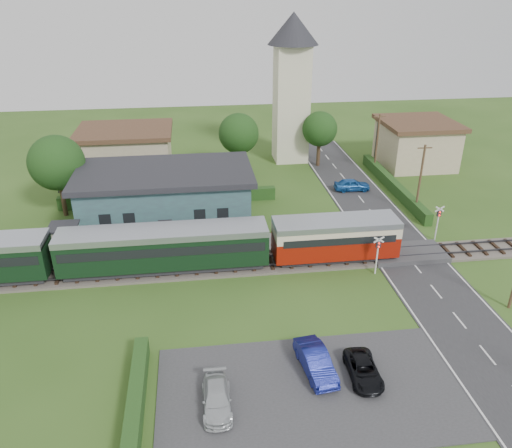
{
  "coord_description": "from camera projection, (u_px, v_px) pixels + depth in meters",
  "views": [
    {
      "loc": [
        -7.2,
        -32.43,
        20.71
      ],
      "look_at": [
        -2.47,
        4.0,
        2.76
      ],
      "focal_mm": 35.0,
      "sensor_mm": 36.0,
      "label": 1
    }
  ],
  "objects": [
    {
      "name": "ground",
      "position": [
        294.0,
        276.0,
        38.82
      ],
      "size": [
        120.0,
        120.0,
        0.0
      ],
      "primitive_type": "plane",
      "color": "#2D4C19"
    },
    {
      "name": "railway_track",
      "position": [
        289.0,
        262.0,
        40.55
      ],
      "size": [
        76.0,
        3.2,
        0.49
      ],
      "color": "#4C443D",
      "rests_on": "ground"
    },
    {
      "name": "road",
      "position": [
        416.0,
        268.0,
        39.96
      ],
      "size": [
        6.0,
        70.0,
        0.05
      ],
      "primitive_type": "cube",
      "color": "#28282B",
      "rests_on": "ground"
    },
    {
      "name": "car_park",
      "position": [
        310.0,
        391.0,
        27.94
      ],
      "size": [
        17.0,
        9.0,
        0.08
      ],
      "primitive_type": "cube",
      "color": "#333335",
      "rests_on": "ground"
    },
    {
      "name": "crossing_deck",
      "position": [
        407.0,
        253.0,
        41.66
      ],
      "size": [
        6.2,
        3.4,
        0.45
      ],
      "primitive_type": "cube",
      "color": "#333335",
      "rests_on": "ground"
    },
    {
      "name": "platform",
      "position": [
        166.0,
        250.0,
        42.2
      ],
      "size": [
        30.0,
        3.0,
        0.45
      ],
      "primitive_type": "cube",
      "color": "gray",
      "rests_on": "ground"
    },
    {
      "name": "equipment_hut",
      "position": [
        65.0,
        240.0,
        40.61
      ],
      "size": [
        2.3,
        2.3,
        2.55
      ],
      "color": "beige",
      "rests_on": "platform"
    },
    {
      "name": "station_building",
      "position": [
        166.0,
        196.0,
        46.28
      ],
      "size": [
        16.0,
        9.0,
        5.3
      ],
      "color": "#38696A",
      "rests_on": "ground"
    },
    {
      "name": "train",
      "position": [
        122.0,
        250.0,
        38.13
      ],
      "size": [
        43.2,
        2.9,
        3.4
      ],
      "color": "#232328",
      "rests_on": "ground"
    },
    {
      "name": "church_tower",
      "position": [
        292.0,
        78.0,
        59.86
      ],
      "size": [
        6.0,
        6.0,
        17.6
      ],
      "color": "beige",
      "rests_on": "ground"
    },
    {
      "name": "house_west",
      "position": [
        126.0,
        152.0,
        58.14
      ],
      "size": [
        10.8,
        8.8,
        5.5
      ],
      "color": "tan",
      "rests_on": "ground"
    },
    {
      "name": "house_east",
      "position": [
        416.0,
        143.0,
        61.29
      ],
      "size": [
        8.8,
        8.8,
        5.5
      ],
      "color": "tan",
      "rests_on": "ground"
    },
    {
      "name": "hedge_carpark",
      "position": [
        136.0,
        400.0,
        26.59
      ],
      "size": [
        0.8,
        9.0,
        1.2
      ],
      "primitive_type": "cube",
      "color": "#193814",
      "rests_on": "ground"
    },
    {
      "name": "hedge_roadside",
      "position": [
        393.0,
        185.0,
        54.45
      ],
      "size": [
        0.8,
        18.0,
        1.2
      ],
      "primitive_type": "cube",
      "color": "#193814",
      "rests_on": "ground"
    },
    {
      "name": "hedge_station",
      "position": [
        169.0,
        198.0,
        51.19
      ],
      "size": [
        22.0,
        0.8,
        1.3
      ],
      "primitive_type": "cube",
      "color": "#193814",
      "rests_on": "ground"
    },
    {
      "name": "tree_a",
      "position": [
        57.0,
        163.0,
        46.62
      ],
      "size": [
        5.2,
        5.2,
        8.0
      ],
      "color": "#332316",
      "rests_on": "ground"
    },
    {
      "name": "tree_b",
      "position": [
        239.0,
        134.0,
        56.88
      ],
      "size": [
        4.6,
        4.6,
        7.34
      ],
      "color": "#332316",
      "rests_on": "ground"
    },
    {
      "name": "tree_c",
      "position": [
        320.0,
        129.0,
        59.98
      ],
      "size": [
        4.2,
        4.2,
        6.78
      ],
      "color": "#332316",
      "rests_on": "ground"
    },
    {
      "name": "utility_pole_c",
      "position": [
        420.0,
        179.0,
        47.78
      ],
      "size": [
        1.4,
        0.22,
        7.0
      ],
      "color": "#473321",
      "rests_on": "ground"
    },
    {
      "name": "utility_pole_d",
      "position": [
        377.0,
        143.0,
        58.47
      ],
      "size": [
        1.4,
        0.22,
        7.0
      ],
      "color": "#473321",
      "rests_on": "ground"
    },
    {
      "name": "crossing_signal_near",
      "position": [
        378.0,
        250.0,
        38.26
      ],
      "size": [
        0.84,
        0.28,
        3.28
      ],
      "color": "silver",
      "rests_on": "ground"
    },
    {
      "name": "crossing_signal_far",
      "position": [
        438.0,
        218.0,
        43.37
      ],
      "size": [
        0.84,
        0.28,
        3.28
      ],
      "color": "silver",
      "rests_on": "ground"
    },
    {
      "name": "streetlamp_west",
      "position": [
        54.0,
        166.0,
        52.76
      ],
      "size": [
        0.3,
        0.3,
        5.15
      ],
      "color": "#3F3F47",
      "rests_on": "ground"
    },
    {
      "name": "streetlamp_east",
      "position": [
        377.0,
        135.0,
        63.39
      ],
      "size": [
        0.3,
        0.3,
        5.15
      ],
      "color": "#3F3F47",
      "rests_on": "ground"
    },
    {
      "name": "car_on_road",
      "position": [
        352.0,
        185.0,
        54.35
      ],
      "size": [
        3.93,
        1.75,
        1.31
      ],
      "primitive_type": "imported",
      "rotation": [
        0.0,
        0.0,
        1.52
      ],
      "color": "#1A54A1",
      "rests_on": "road"
    },
    {
      "name": "car_park_blue",
      "position": [
        316.0,
        361.0,
        29.03
      ],
      "size": [
        1.97,
        4.29,
        1.36
      ],
      "primitive_type": "imported",
      "rotation": [
        0.0,
        0.0,
        0.13
      ],
      "color": "navy",
      "rests_on": "car_park"
    },
    {
      "name": "car_park_silver",
      "position": [
        217.0,
        398.0,
        26.64
      ],
      "size": [
        1.56,
        3.78,
        1.09
      ],
      "primitive_type": "imported",
      "rotation": [
        0.0,
        0.0,
        -0.01
      ],
      "color": "silver",
      "rests_on": "car_park"
    },
    {
      "name": "car_park_dark",
      "position": [
        363.0,
        370.0,
        28.64
      ],
      "size": [
        1.85,
        3.73,
        1.02
      ],
      "primitive_type": "imported",
      "rotation": [
        0.0,
        0.0,
        -0.05
      ],
      "color": "black",
      "rests_on": "car_park"
    },
    {
      "name": "pedestrian_near",
      "position": [
        237.0,
        239.0,
        41.8
      ],
      "size": [
        0.66,
        0.53,
        1.57
      ],
      "primitive_type": "imported",
      "rotation": [
        0.0,
        0.0,
        3.44
      ],
      "color": "gray",
      "rests_on": "platform"
    },
    {
      "name": "pedestrian_far",
      "position": [
        84.0,
        244.0,
        40.97
      ],
      "size": [
        0.68,
        0.84,
        1.64
      ],
      "primitive_type": "imported",
      "rotation": [
        0.0,
        0.0,
        1.49
      ],
      "color": "gray",
      "rests_on": "platform"
    }
  ]
}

